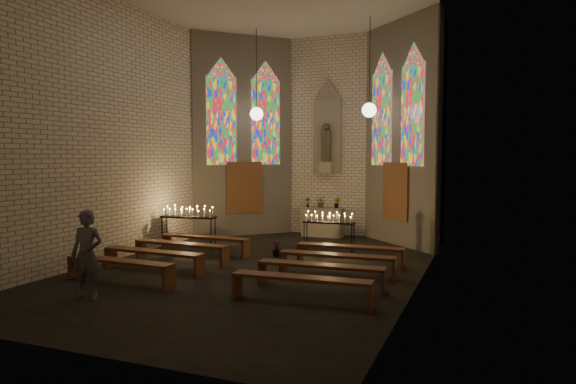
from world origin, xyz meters
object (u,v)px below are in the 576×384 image
object	(u,v)px
altar	(323,222)
votive_stand_right	(329,220)
aisle_flower_pot	(277,248)
votive_stand_left	(188,214)
visitor	(87,254)

from	to	relation	value
altar	votive_stand_right	bearing A→B (deg)	-68.89
aisle_flower_pot	altar	bearing A→B (deg)	88.80
votive_stand_left	visitor	size ratio (longest dim) A/B	0.99
altar	aisle_flower_pot	size ratio (longest dim) A/B	3.06
altar	votive_stand_left	bearing A→B (deg)	-127.93
votive_stand_left	altar	bearing A→B (deg)	44.41
aisle_flower_pot	votive_stand_right	xyz separation A→B (m)	(1.15, 1.18, 0.73)
aisle_flower_pot	votive_stand_right	world-z (taller)	votive_stand_right
altar	visitor	distance (m)	9.39
votive_stand_right	visitor	xyz separation A→B (m)	(-2.96, -6.42, -0.08)
altar	visitor	world-z (taller)	visitor
votive_stand_left	votive_stand_right	bearing A→B (deg)	7.25
altar	aisle_flower_pot	world-z (taller)	altar
aisle_flower_pot	votive_stand_left	xyz separation A→B (m)	(-2.92, 0.10, 0.84)
votive_stand_left	votive_stand_right	xyz separation A→B (m)	(4.07, 1.08, -0.11)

